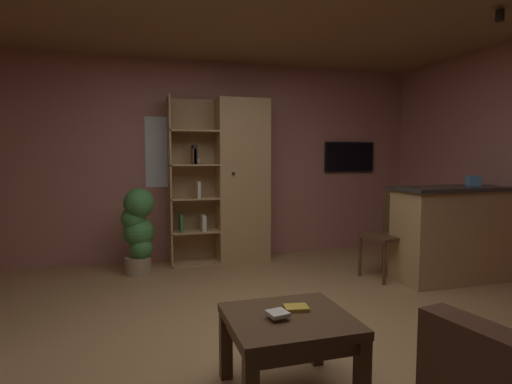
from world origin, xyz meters
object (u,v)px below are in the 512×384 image
Objects in this scene: wall_mounted_tv at (349,157)px; bookshelf_cabinet at (235,181)px; potted_floor_plant at (138,228)px; kitchen_bar_counter at (461,233)px; table_book_0 at (296,308)px; table_book_1 at (278,313)px; dining_chair at (390,230)px; tissue_box at (473,181)px; coffee_table at (289,331)px.

bookshelf_cabinet is at bearing -173.01° from wall_mounted_tv.
kitchen_bar_counter is at bearing -19.60° from potted_floor_plant.
table_book_1 reaches higher than table_book_0.
dining_chair is 1.65m from wall_mounted_tv.
kitchen_bar_counter is 0.58m from tissue_box.
dining_chair is 0.94× the size of potted_floor_plant.
coffee_table is at bearing 18.91° from table_book_1.
bookshelf_cabinet reaches higher than table_book_1.
table_book_1 is (-0.08, -0.03, 0.12)m from coffee_table.
wall_mounted_tv is at bearing 108.20° from tissue_box.
wall_mounted_tv reaches higher than table_book_0.
bookshelf_cabinet reaches higher than tissue_box.
kitchen_bar_counter is 1.63× the size of dining_chair.
tissue_box is 3.19m from coffee_table.
kitchen_bar_counter is 13.86× the size of table_book_1.
dining_chair is at bearing -40.06° from bookshelf_cabinet.
coffee_table is 2.61m from dining_chair.
table_book_0 is at bearing -136.18° from dining_chair.
bookshelf_cabinet is at bearing 14.66° from potted_floor_plant.
wall_mounted_tv reaches higher than coffee_table.
tissue_box is 0.13× the size of dining_chair.
table_book_0 is 2.76m from potted_floor_plant.
dining_chair is at bearing 43.15° from table_book_1.
table_book_0 is 1.24× the size of table_book_1.
tissue_box is (0.15, 0.02, 0.56)m from kitchen_bar_counter.
kitchen_bar_counter is 1.54× the size of potted_floor_plant.
potted_floor_plant is at bearing 107.68° from table_book_0.
kitchen_bar_counter is at bearing -22.56° from dining_chair.
bookshelf_cabinet is 16.97× the size of tissue_box.
potted_floor_plant reaches higher than dining_chair.
coffee_table is 0.69× the size of potted_floor_plant.
wall_mounted_tv is (1.72, 0.21, 0.31)m from bookshelf_cabinet.
wall_mounted_tv is (-0.56, 1.69, 0.25)m from tissue_box.
coffee_table is at bearing -98.16° from bookshelf_cabinet.
dining_chair is at bearing -18.81° from potted_floor_plant.
tissue_box is 1.11× the size of table_book_1.
bookshelf_cabinet is at bearing 146.94° from tissue_box.
kitchen_bar_counter reaches higher than dining_chair.
wall_mounted_tv is at bearing 103.45° from kitchen_bar_counter.
coffee_table is 0.14m from table_book_0.
dining_chair is (1.44, -1.21, -0.48)m from bookshelf_cabinet.
table_book_0 is 2.50m from dining_chair.
potted_floor_plant is (-2.64, 0.90, -0.00)m from dining_chair.
coffee_table is (-0.43, -3.02, -0.64)m from bookshelf_cabinet.
coffee_table is 0.14m from table_book_1.
table_book_1 is at bearing -75.81° from potted_floor_plant.
coffee_table is at bearing -74.18° from potted_floor_plant.
coffee_table is 3.99m from wall_mounted_tv.
table_book_0 is 0.14× the size of potted_floor_plant.
kitchen_bar_counter is 2.22× the size of coffee_table.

